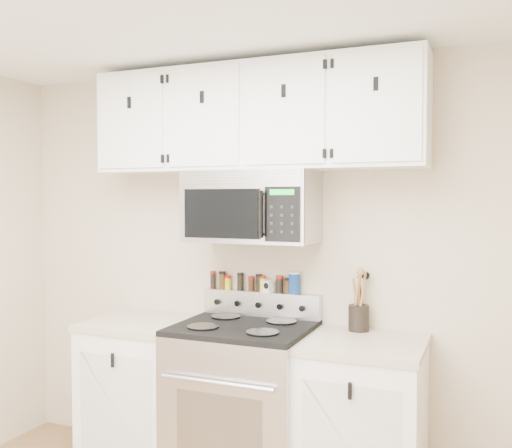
% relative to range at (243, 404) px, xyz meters
% --- Properties ---
extents(back_wall, '(3.50, 0.01, 2.50)m').
position_rel_range_xyz_m(back_wall, '(0.00, 0.32, 0.76)').
color(back_wall, tan).
rests_on(back_wall, floor).
extents(range, '(0.76, 0.65, 1.10)m').
position_rel_range_xyz_m(range, '(0.00, 0.00, 0.00)').
color(range, '#B7B7BA').
rests_on(range, floor).
extents(base_cabinet_left, '(0.64, 0.62, 0.92)m').
position_rel_range_xyz_m(base_cabinet_left, '(-0.69, 0.02, -0.03)').
color(base_cabinet_left, white).
rests_on(base_cabinet_left, floor).
extents(base_cabinet_right, '(0.64, 0.62, 0.92)m').
position_rel_range_xyz_m(base_cabinet_right, '(0.69, 0.02, -0.03)').
color(base_cabinet_right, white).
rests_on(base_cabinet_right, floor).
extents(microwave, '(0.76, 0.44, 0.42)m').
position_rel_range_xyz_m(microwave, '(0.00, 0.13, 1.14)').
color(microwave, '#9E9EA3').
rests_on(microwave, back_wall).
extents(upper_cabinets, '(2.00, 0.35, 0.62)m').
position_rel_range_xyz_m(upper_cabinets, '(-0.00, 0.15, 1.66)').
color(upper_cabinets, white).
rests_on(upper_cabinets, back_wall).
extents(utensil_crock, '(0.12, 0.12, 0.34)m').
position_rel_range_xyz_m(utensil_crock, '(0.62, 0.23, 0.52)').
color(utensil_crock, black).
rests_on(utensil_crock, base_cabinet_right).
extents(kitchen_timer, '(0.08, 0.07, 0.07)m').
position_rel_range_xyz_m(kitchen_timer, '(0.04, 0.28, 0.65)').
color(kitchen_timer, silver).
rests_on(kitchen_timer, range).
extents(salt_canister, '(0.07, 0.07, 0.13)m').
position_rel_range_xyz_m(salt_canister, '(0.21, 0.28, 0.68)').
color(salt_canister, navy).
rests_on(salt_canister, range).
extents(spice_jar_0, '(0.04, 0.04, 0.11)m').
position_rel_range_xyz_m(spice_jar_0, '(-0.33, 0.28, 0.67)').
color(spice_jar_0, black).
rests_on(spice_jar_0, range).
extents(spice_jar_1, '(0.04, 0.04, 0.11)m').
position_rel_range_xyz_m(spice_jar_1, '(-0.27, 0.28, 0.67)').
color(spice_jar_1, '#442910').
rests_on(spice_jar_1, range).
extents(spice_jar_2, '(0.04, 0.04, 0.09)m').
position_rel_range_xyz_m(spice_jar_2, '(-0.23, 0.28, 0.66)').
color(spice_jar_2, gold).
rests_on(spice_jar_2, range).
extents(spice_jar_3, '(0.04, 0.04, 0.11)m').
position_rel_range_xyz_m(spice_jar_3, '(-0.14, 0.28, 0.67)').
color(spice_jar_3, black).
rests_on(spice_jar_3, range).
extents(spice_jar_4, '(0.04, 0.04, 0.09)m').
position_rel_range_xyz_m(spice_jar_4, '(-0.07, 0.28, 0.66)').
color(spice_jar_4, '#391B0D').
rests_on(spice_jar_4, range).
extents(spice_jar_5, '(0.04, 0.04, 0.11)m').
position_rel_range_xyz_m(spice_jar_5, '(-0.02, 0.28, 0.67)').
color(spice_jar_5, black).
rests_on(spice_jar_5, range).
extents(spice_jar_6, '(0.04, 0.04, 0.10)m').
position_rel_range_xyz_m(spice_jar_6, '(0.01, 0.28, 0.66)').
color(spice_jar_6, yellow).
rests_on(spice_jar_6, range).
extents(spice_jar_7, '(0.05, 0.05, 0.10)m').
position_rel_range_xyz_m(spice_jar_7, '(0.12, 0.28, 0.67)').
color(spice_jar_7, black).
rests_on(spice_jar_7, range).
extents(spice_jar_8, '(0.04, 0.04, 0.09)m').
position_rel_range_xyz_m(spice_jar_8, '(0.17, 0.28, 0.66)').
color(spice_jar_8, '#462710').
rests_on(spice_jar_8, range).
extents(spice_jar_9, '(0.04, 0.04, 0.10)m').
position_rel_range_xyz_m(spice_jar_9, '(0.21, 0.28, 0.66)').
color(spice_jar_9, yellow).
rests_on(spice_jar_9, range).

